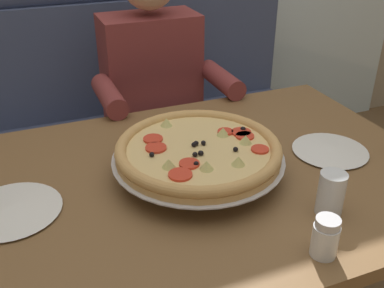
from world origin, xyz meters
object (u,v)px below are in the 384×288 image
at_px(drinking_glass, 331,195).
at_px(plate_near_left, 11,208).
at_px(diner_main, 159,95).
at_px(patio_chair, 251,21).
at_px(dining_table, 199,199).
at_px(booth_bench, 124,138).
at_px(plate_near_right, 330,149).
at_px(shaker_oregano, 325,240).
at_px(pizza, 200,150).

bearing_deg(drinking_glass, plate_near_left, 157.98).
relative_size(diner_main, patio_chair, 1.48).
distance_m(dining_table, plate_near_left, 0.50).
xyz_separation_m(booth_bench, plate_near_right, (0.42, -0.97, 0.36)).
bearing_deg(diner_main, drinking_glass, -82.54).
height_order(shaker_oregano, plate_near_left, shaker_oregano).
bearing_deg(plate_near_left, patio_chair, 50.11).
bearing_deg(plate_near_left, pizza, -1.41).
bearing_deg(plate_near_left, diner_main, 47.76).
distance_m(dining_table, diner_main, 0.69).
bearing_deg(drinking_glass, dining_table, 129.91).
xyz_separation_m(dining_table, pizza, (0.01, 0.01, 0.16)).
bearing_deg(plate_near_right, diner_main, 114.22).
xyz_separation_m(shaker_oregano, drinking_glass, (0.10, 0.12, 0.01)).
height_order(diner_main, shaker_oregano, diner_main).
xyz_separation_m(diner_main, drinking_glass, (0.13, -0.96, 0.09)).
distance_m(booth_bench, drinking_glass, 1.31).
xyz_separation_m(drinking_glass, patio_chair, (1.23, 2.64, -0.27)).
relative_size(pizza, plate_near_left, 1.94).
bearing_deg(plate_near_left, drinking_glass, -22.02).
bearing_deg(plate_near_right, booth_bench, 113.51).
bearing_deg(plate_near_left, plate_near_right, -2.86).
distance_m(shaker_oregano, drinking_glass, 0.16).
xyz_separation_m(pizza, plate_near_left, (-0.50, 0.01, -0.07)).
bearing_deg(booth_bench, patio_chair, 44.04).
distance_m(dining_table, shaker_oregano, 0.43).
distance_m(diner_main, drinking_glass, 0.97).
bearing_deg(plate_near_right, pizza, 175.40).
bearing_deg(drinking_glass, booth_bench, 100.69).
bearing_deg(plate_near_right, dining_table, 176.22).
bearing_deg(pizza, drinking_glass, -51.29).
height_order(shaker_oregano, plate_near_right, shaker_oregano).
relative_size(booth_bench, drinking_glass, 16.36).
bearing_deg(pizza, diner_main, 81.54).
height_order(dining_table, plate_near_left, plate_near_left).
bearing_deg(dining_table, patio_chair, 58.22).
relative_size(plate_near_left, patio_chair, 0.29).
relative_size(dining_table, patio_chair, 1.60).
xyz_separation_m(diner_main, plate_near_right, (0.32, -0.71, 0.05)).
bearing_deg(booth_bench, plate_near_left, -118.09).
distance_m(dining_table, plate_near_right, 0.43).
bearing_deg(shaker_oregano, booth_bench, 95.47).
relative_size(diner_main, drinking_glass, 11.33).
xyz_separation_m(dining_table, drinking_glass, (0.23, -0.28, 0.13)).
bearing_deg(patio_chair, plate_near_left, -129.89).
bearing_deg(diner_main, booth_bench, 111.59).
xyz_separation_m(booth_bench, dining_table, (0.00, -0.95, 0.27)).
distance_m(dining_table, drinking_glass, 0.38).
relative_size(pizza, shaker_oregano, 4.98).
distance_m(booth_bench, plate_near_left, 1.11).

